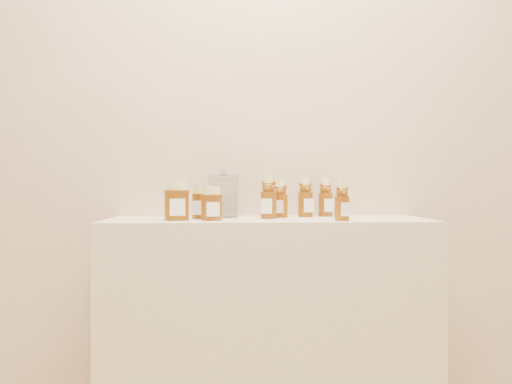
{
  "coord_description": "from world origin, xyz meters",
  "views": [
    {
      "loc": [
        -0.13,
        -0.31,
        1.02
      ],
      "look_at": [
        -0.05,
        1.52,
        1.0
      ],
      "focal_mm": 35.0,
      "sensor_mm": 36.0,
      "label": 1
    }
  ],
  "objects_px": {
    "bear_bottle_front_left": "(269,194)",
    "glass_canister": "(223,194)",
    "display_table": "(268,338)",
    "bear_bottle_back_left": "(281,196)",
    "honey_jar_left": "(177,200)"
  },
  "relations": [
    {
      "from": "bear_bottle_front_left",
      "to": "glass_canister",
      "type": "distance_m",
      "value": 0.2
    },
    {
      "from": "display_table",
      "to": "glass_canister",
      "type": "xyz_separation_m",
      "value": [
        -0.17,
        0.1,
        0.54
      ]
    },
    {
      "from": "honey_jar_left",
      "to": "glass_canister",
      "type": "height_order",
      "value": "glass_canister"
    },
    {
      "from": "display_table",
      "to": "bear_bottle_front_left",
      "type": "bearing_deg",
      "value": 43.79
    },
    {
      "from": "bear_bottle_front_left",
      "to": "display_table",
      "type": "bearing_deg",
      "value": -116.54
    },
    {
      "from": "display_table",
      "to": "bear_bottle_front_left",
      "type": "relative_size",
      "value": 6.41
    },
    {
      "from": "display_table",
      "to": "honey_jar_left",
      "type": "relative_size",
      "value": 8.48
    },
    {
      "from": "bear_bottle_back_left",
      "to": "honey_jar_left",
      "type": "bearing_deg",
      "value": -136.74
    },
    {
      "from": "glass_canister",
      "to": "bear_bottle_back_left",
      "type": "bearing_deg",
      "value": -7.43
    },
    {
      "from": "bear_bottle_back_left",
      "to": "honey_jar_left",
      "type": "height_order",
      "value": "bear_bottle_back_left"
    },
    {
      "from": "bear_bottle_front_left",
      "to": "honey_jar_left",
      "type": "bearing_deg",
      "value": -147.93
    },
    {
      "from": "bear_bottle_front_left",
      "to": "honey_jar_left",
      "type": "height_order",
      "value": "bear_bottle_front_left"
    },
    {
      "from": "display_table",
      "to": "honey_jar_left",
      "type": "distance_m",
      "value": 0.62
    },
    {
      "from": "display_table",
      "to": "bear_bottle_back_left",
      "type": "bearing_deg",
      "value": 52.91
    },
    {
      "from": "bear_bottle_back_left",
      "to": "bear_bottle_front_left",
      "type": "xyz_separation_m",
      "value": [
        -0.05,
        -0.07,
        0.01
      ]
    }
  ]
}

